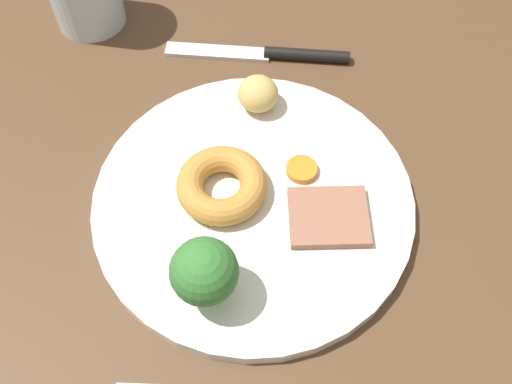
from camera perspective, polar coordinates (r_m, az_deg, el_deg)
name	(u,v)px	position (r cm, az deg, el deg)	size (l,w,h in cm)	color
dining_table	(252,235)	(51.18, -0.34, -4.14)	(120.00, 84.00, 3.60)	brown
dinner_plate	(256,203)	(49.85, 0.00, -1.03)	(26.83, 26.83, 1.40)	silver
meat_slice_main	(329,221)	(48.05, 7.01, -2.83)	(6.38, 5.38, 0.80)	#9E664C
yorkshire_pudding	(222,185)	(48.71, -3.32, 0.68)	(7.49, 7.49, 2.23)	#C68938
roast_potato_left	(262,94)	(53.94, 0.63, 9.42)	(3.64, 3.69, 3.11)	#D8B260
carrot_coin_front	(302,170)	(50.57, 4.41, 2.17)	(2.66, 2.66, 0.64)	orange
broccoli_floret	(204,272)	(42.38, -5.00, -7.66)	(5.00, 5.00, 6.17)	#8CB766
knife	(274,54)	(60.88, 1.71, 13.13)	(2.33, 18.55, 1.20)	black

